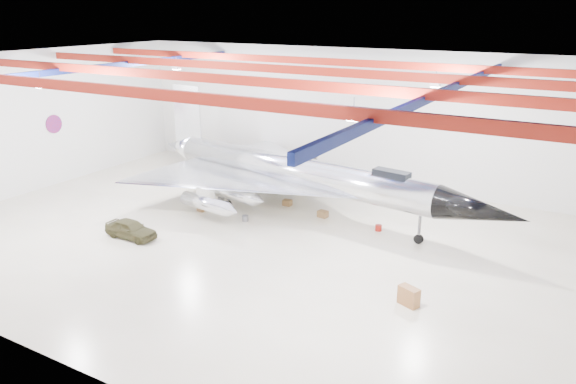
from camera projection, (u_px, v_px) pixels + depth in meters
The scene contains 15 objects.
floor at pixel (243, 236), 36.15m from camera, with size 40.00×40.00×0.00m, color beige.
wall_back at pixel (344, 115), 46.76m from camera, with size 40.00×40.00×0.00m, color silver.
wall_left at pixel (31, 122), 43.98m from camera, with size 30.00×30.00×0.00m, color silver.
ceiling at pixel (239, 62), 32.72m from camera, with size 40.00×40.00×0.00m, color #0A0F38.
ceiling_structure at pixel (239, 74), 32.93m from camera, with size 39.50×29.50×1.08m.
wall_roundel at pixel (54, 124), 45.75m from camera, with size 1.50×1.50×0.10m, color #B21414.
jet_aircraft at pixel (296, 175), 39.91m from camera, with size 29.85×19.27×8.15m.
jeep at pixel (131, 229), 35.74m from camera, with size 1.44×3.58×1.22m, color #3E3A1F.
desk at pixel (409, 296), 27.65m from camera, with size 1.06×0.53×0.97m, color brown.
crate_ply at pixel (201, 209), 40.60m from camera, with size 0.53×0.43×0.37m, color olive.
engine_drum at pixel (245, 218), 38.73m from camera, with size 0.44×0.44×0.40m, color #59595B.
parts_bin at pixel (323, 214), 39.43m from camera, with size 0.66×0.53×0.46m, color olive.
crate_small at pixel (221, 198), 43.02m from camera, with size 0.43×0.34×0.30m, color #59595B.
tool_chest at pixel (379, 228), 37.02m from camera, with size 0.44×0.44×0.40m, color maroon.
oil_barrel at pixel (287, 203), 41.78m from camera, with size 0.62×0.49×0.43m, color olive.
Camera 1 is at (19.30, -27.48, 14.00)m, focal length 35.00 mm.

